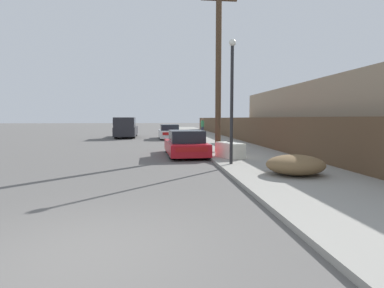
{
  "coord_description": "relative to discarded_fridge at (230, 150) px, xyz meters",
  "views": [
    {
      "loc": [
        1.07,
        -3.94,
        1.85
      ],
      "look_at": [
        2.89,
        13.79,
        0.3
      ],
      "focal_mm": 28.0,
      "sensor_mm": 36.0,
      "label": 1
    }
  ],
  "objects": [
    {
      "name": "sidewalk_curb",
      "position": [
        1.23,
        14.58,
        -0.38
      ],
      "size": [
        4.2,
        63.0,
        0.12
      ],
      "primitive_type": "cube",
      "color": "gray",
      "rests_on": "ground"
    },
    {
      "name": "car_parked_mid",
      "position": [
        -2.31,
        13.98,
        0.16
      ],
      "size": [
        1.92,
        4.61,
        1.29
      ],
      "rotation": [
        0.0,
        0.0,
        0.04
      ],
      "color": "silver",
      "rests_on": "ground"
    },
    {
      "name": "building_right_house",
      "position": [
        7.19,
        1.95,
        1.39
      ],
      "size": [
        6.0,
        18.38,
        3.67
      ],
      "primitive_type": "cube",
      "color": "gray",
      "rests_on": "ground"
    },
    {
      "name": "pickup_truck",
      "position": [
        -6.34,
        15.89,
        0.5
      ],
      "size": [
        2.08,
        5.91,
        1.91
      ],
      "rotation": [
        0.0,
        0.0,
        3.17
      ],
      "color": "#232328",
      "rests_on": "ground"
    },
    {
      "name": "pedestrian",
      "position": [
        1.35,
        18.63,
        0.55
      ],
      "size": [
        0.34,
        0.34,
        1.71
      ],
      "color": "#282D42",
      "rests_on": "sidewalk_curb"
    },
    {
      "name": "street_lamp",
      "position": [
        -0.38,
        -1.85,
        2.36
      ],
      "size": [
        0.26,
        0.26,
        4.62
      ],
      "color": "#232326",
      "rests_on": "sidewalk_curb"
    },
    {
      "name": "ground_plane",
      "position": [
        -4.07,
        -8.92,
        -0.44
      ],
      "size": [
        220.0,
        220.0,
        0.0
      ],
      "primitive_type": "plane",
      "color": "#595654"
    },
    {
      "name": "brush_pile",
      "position": [
        1.07,
        -4.17,
        -0.02
      ],
      "size": [
        1.78,
        1.6,
        0.61
      ],
      "color": "brown",
      "rests_on": "sidewalk_curb"
    },
    {
      "name": "discarded_fridge",
      "position": [
        0.0,
        0.0,
        0.0
      ],
      "size": [
        1.09,
        1.68,
        0.68
      ],
      "rotation": [
        0.0,
        0.0,
        0.29
      ],
      "color": "silver",
      "rests_on": "sidewalk_curb"
    },
    {
      "name": "wooden_fence",
      "position": [
        3.18,
        13.2,
        0.56
      ],
      "size": [
        0.08,
        43.6,
        1.78
      ],
      "primitive_type": "cube",
      "color": "brown",
      "rests_on": "sidewalk_curb"
    },
    {
      "name": "utility_pole",
      "position": [
        -0.11,
        2.26,
        4.0
      ],
      "size": [
        1.8,
        0.29,
        8.42
      ],
      "color": "#4C3826",
      "rests_on": "sidewalk_curb"
    },
    {
      "name": "parked_sports_car_red",
      "position": [
        -1.83,
        1.75,
        0.13
      ],
      "size": [
        2.0,
        4.48,
        1.26
      ],
      "rotation": [
        0.0,
        0.0,
        0.05
      ],
      "color": "red",
      "rests_on": "ground"
    }
  ]
}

